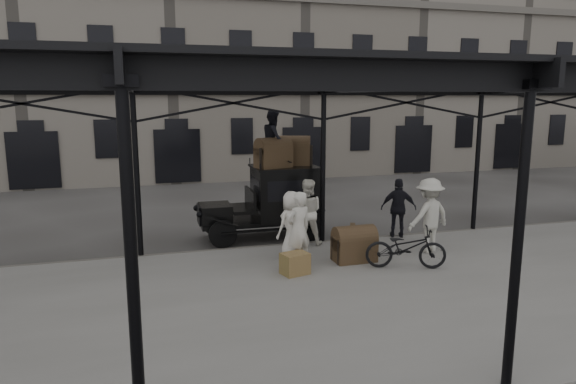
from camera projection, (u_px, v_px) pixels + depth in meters
name	position (u px, v px, depth m)	size (l,w,h in m)	color
ground	(349.00, 268.00, 12.83)	(120.00, 120.00, 0.00)	#383533
platform	(385.00, 294.00, 10.92)	(28.00, 8.00, 0.15)	slate
canopy	(387.00, 77.00, 10.37)	(22.50, 9.00, 4.74)	black
building_frontage	(227.00, 47.00, 28.59)	(64.00, 8.00, 14.00)	slate
taxi	(274.00, 198.00, 15.41)	(3.65, 1.55, 2.18)	black
porter_left	(299.00, 230.00, 12.27)	(0.68, 0.44, 1.85)	beige
porter_midleft	(307.00, 212.00, 14.19)	(0.90, 0.70, 1.84)	silver
porter_centre	(292.00, 225.00, 12.96)	(0.85, 0.55, 1.74)	silver
porter_official	(399.00, 208.00, 14.96)	(1.02, 0.42, 1.74)	black
porter_right	(429.00, 215.00, 13.50)	(1.28, 0.73, 1.98)	beige
bicycle	(406.00, 248.00, 12.27)	(0.67, 1.92, 1.01)	black
porter_roof	(274.00, 139.00, 14.99)	(0.80, 0.63, 1.66)	black
steamer_trunk_roof_near	(273.00, 155.00, 14.92)	(1.00, 0.61, 0.73)	#463520
steamer_trunk_roof_far	(294.00, 153.00, 15.54)	(1.00, 0.61, 0.73)	#463520
steamer_trunk_platform	(354.00, 246.00, 12.83)	(1.03, 0.63, 0.76)	#463520
wicker_hamper	(295.00, 264.00, 11.89)	(0.60, 0.45, 0.50)	olive
suitcase_upright	(353.00, 233.00, 14.69)	(0.15, 0.60, 0.45)	#463520
suitcase_flat	(363.00, 254.00, 12.80)	(0.60, 0.15, 0.40)	#463520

